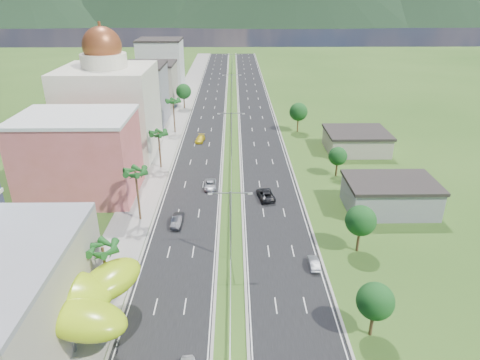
{
  "coord_description": "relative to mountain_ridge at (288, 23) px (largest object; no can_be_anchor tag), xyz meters",
  "views": [
    {
      "loc": [
        0.54,
        -42.02,
        36.32
      ],
      "look_at": [
        1.53,
        22.64,
        7.0
      ],
      "focal_mm": 32.0,
      "sensor_mm": 36.0,
      "label": 1
    }
  ],
  "objects": [
    {
      "name": "leafy_tree_rc",
      "position": [
        -38.0,
        -410.0,
        4.37
      ],
      "size": [
        3.85,
        3.85,
        6.33
      ],
      "color": "#47301C",
      "rests_on": "ground"
    },
    {
      "name": "shed_near",
      "position": [
        -32.0,
        -425.0,
        2.5
      ],
      "size": [
        15.0,
        10.0,
        5.0
      ],
      "primitive_type": "cube",
      "color": "gray",
      "rests_on": "ground"
    },
    {
      "name": "leafy_tree_rd",
      "position": [
        -42.0,
        -380.0,
        5.58
      ],
      "size": [
        4.9,
        4.9,
        8.05
      ],
      "color": "#47301C",
      "rests_on": "ground"
    },
    {
      "name": "palm_tree_d",
      "position": [
        -75.5,
        -405.0,
        7.54
      ],
      "size": [
        3.6,
        3.6,
        8.6
      ],
      "color": "#47301C",
      "rests_on": "ground"
    },
    {
      "name": "car_yellow_far_left",
      "position": [
        -68.09,
        -387.91,
        0.75
      ],
      "size": [
        2.58,
        5.11,
        1.42
      ],
      "primitive_type": "imported",
      "rotation": [
        0.0,
        0.0,
        -0.12
      ],
      "color": "gold",
      "rests_on": "road_left"
    },
    {
      "name": "ground",
      "position": [
        -60.0,
        -450.0,
        0.0
      ],
      "size": [
        500.0,
        500.0,
        0.0
      ],
      "primitive_type": "plane",
      "color": "#2D5119",
      "rests_on": "ground"
    },
    {
      "name": "midrise_beige",
      "position": [
        -87.0,
        -348.0,
        6.5
      ],
      "size": [
        16.0,
        15.0,
        13.0
      ],
      "primitive_type": "cube",
      "color": "#A79F89",
      "rests_on": "ground"
    },
    {
      "name": "palm_tree_c",
      "position": [
        -75.5,
        -428.0,
        8.5
      ],
      "size": [
        3.6,
        3.6,
        9.6
      ],
      "color": "#47301C",
      "rests_on": "ground"
    },
    {
      "name": "midrise_white",
      "position": [
        -87.0,
        -325.0,
        9.0
      ],
      "size": [
        16.0,
        15.0,
        18.0
      ],
      "primitive_type": "cube",
      "color": "silver",
      "rests_on": "ground"
    },
    {
      "name": "streetlight_median_e",
      "position": [
        -60.0,
        -310.0,
        6.75
      ],
      "size": [
        6.04,
        0.25,
        11.0
      ],
      "color": "gray",
      "rests_on": "ground"
    },
    {
      "name": "leafy_tree_rb",
      "position": [
        -41.0,
        -438.0,
        5.18
      ],
      "size": [
        4.55,
        4.55,
        7.47
      ],
      "color": "#47301C",
      "rests_on": "ground"
    },
    {
      "name": "palm_tree_e",
      "position": [
        -75.5,
        -380.0,
        8.31
      ],
      "size": [
        3.6,
        3.6,
        9.4
      ],
      "color": "#47301C",
      "rests_on": "ground"
    },
    {
      "name": "car_dark_left",
      "position": [
        -68.93,
        -429.91,
        0.83
      ],
      "size": [
        1.89,
        4.89,
        1.59
      ],
      "primitive_type": "imported",
      "rotation": [
        0.0,
        0.0,
        -0.04
      ],
      "color": "black",
      "rests_on": "road_left"
    },
    {
      "name": "median_guardrail",
      "position": [
        -60.0,
        -378.01,
        0.62
      ],
      "size": [
        0.1,
        216.06,
        0.76
      ],
      "color": "gray",
      "rests_on": "ground"
    },
    {
      "name": "motorcycle",
      "position": [
        -72.3,
        -456.81,
        0.67
      ],
      "size": [
        0.76,
        2.03,
        1.27
      ],
      "primitive_type": "imported",
      "rotation": [
        0.0,
        0.0,
        0.08
      ],
      "color": "black",
      "rests_on": "road_left"
    },
    {
      "name": "streetlight_median_d",
      "position": [
        -60.0,
        -355.0,
        6.75
      ],
      "size": [
        6.04,
        0.25,
        11.0
      ],
      "color": "gray",
      "rests_on": "ground"
    },
    {
      "name": "leafy_tree_ra",
      "position": [
        -44.0,
        -455.0,
        4.78
      ],
      "size": [
        4.2,
        4.2,
        6.9
      ],
      "color": "#47301C",
      "rests_on": "ground"
    },
    {
      "name": "road_right",
      "position": [
        -52.5,
        -360.0,
        0.02
      ],
      "size": [
        11.0,
        260.0,
        0.04
      ],
      "primitive_type": "cube",
      "color": "black",
      "rests_on": "ground"
    },
    {
      "name": "pink_shophouse",
      "position": [
        -88.0,
        -418.0,
        7.5
      ],
      "size": [
        20.0,
        15.0,
        15.0
      ],
      "primitive_type": "cube",
      "color": "#C75B51",
      "rests_on": "ground"
    },
    {
      "name": "streetlight_median_b",
      "position": [
        -60.0,
        -440.0,
        6.75
      ],
      "size": [
        6.04,
        0.25,
        11.0
      ],
      "color": "gray",
      "rests_on": "ground"
    },
    {
      "name": "lime_canopy",
      "position": [
        -80.0,
        -454.0,
        4.99
      ],
      "size": [
        18.0,
        15.0,
        7.4
      ],
      "color": "#9EC413",
      "rests_on": "ground"
    },
    {
      "name": "road_left",
      "position": [
        -67.5,
        -360.0,
        0.02
      ],
      "size": [
        11.0,
        260.0,
        0.04
      ],
      "primitive_type": "cube",
      "color": "black",
      "rests_on": "ground"
    },
    {
      "name": "car_silver_mid_left",
      "position": [
        -64.14,
        -415.73,
        0.74
      ],
      "size": [
        2.49,
        5.11,
        1.4
      ],
      "primitive_type": "imported",
      "rotation": [
        0.0,
        0.0,
        0.03
      ],
      "color": "#A1A3A8",
      "rests_on": "road_left"
    },
    {
      "name": "car_silver_right",
      "position": [
        -48.24,
        -442.01,
        0.68
      ],
      "size": [
        1.38,
        3.88,
        1.27
      ],
      "primitive_type": "imported",
      "rotation": [
        0.0,
        0.0,
        3.13
      ],
      "color": "#95979C",
      "rests_on": "road_right"
    },
    {
      "name": "mountain_ridge",
      "position": [
        0.0,
        0.0,
        0.0
      ],
      "size": [
        860.0,
        140.0,
        90.0
      ],
      "primitive_type": null,
      "color": "black",
      "rests_on": "ground"
    },
    {
      "name": "palm_tree_b",
      "position": [
        -75.5,
        -448.0,
        7.06
      ],
      "size": [
        3.6,
        3.6,
        8.1
      ],
      "color": "#47301C",
      "rests_on": "ground"
    },
    {
      "name": "streetlight_median_c",
      "position": [
        -60.0,
        -400.0,
        6.75
      ],
      "size": [
        6.04,
        0.25,
        11.0
      ],
      "color": "gray",
      "rests_on": "ground"
    },
    {
      "name": "car_dark_far_right",
      "position": [
        -53.54,
        -420.34,
        0.85
      ],
      "size": [
        3.59,
        6.19,
        1.62
      ],
      "primitive_type": "imported",
      "rotation": [
        0.0,
        0.0,
        3.3
      ],
      "color": "black",
      "rests_on": "road_right"
    },
    {
      "name": "midrise_grey",
      "position": [
        -87.0,
        -370.0,
        8.0
      ],
      "size": [
        16.0,
        15.0,
        16.0
      ],
      "primitive_type": "cube",
      "color": "gray",
      "rests_on": "ground"
    },
    {
      "name": "leafy_tree_lfar",
      "position": [
        -75.5,
        -355.0,
        5.58
      ],
      "size": [
        4.9,
        4.9,
        8.05
      ],
      "color": "#47301C",
      "rests_on": "ground"
    },
    {
      "name": "sidewalk_left",
      "position": [
        -77.0,
        -360.0,
        0.06
      ],
      "size": [
        7.0,
        260.0,
        0.12
      ],
      "primitive_type": "cube",
      "color": "gray",
      "rests_on": "ground"
    },
    {
      "name": "shed_far",
      "position": [
        -30.0,
        -395.0,
        2.2
      ],
      "size": [
        14.0,
        12.0,
        4.4
      ],
      "primitive_type": "cube",
      "color": "#A79F89",
      "rests_on": "ground"
    },
    {
      "name": "domed_building",
      "position": [
        -88.0,
        -395.0,
        11.35
      ],
      "size": [
        20.0,
        20.0,
        28.7
      ],
      "color": "beige",
      "rests_on": "ground"
    }
  ]
}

